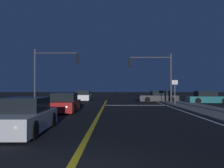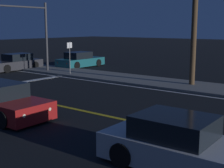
# 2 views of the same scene
# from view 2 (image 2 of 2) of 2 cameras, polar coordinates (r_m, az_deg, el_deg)

# --- Properties ---
(sidewalk_right) EXTENTS (3.20, 35.92, 0.15)m
(sidewalk_right) POSITION_cam_2_polar(r_m,az_deg,el_deg) (19.93, 11.34, -0.11)
(sidewalk_right) COLOR slate
(sidewalk_right) RESTS_ON ground
(lane_line_center) EXTENTS (0.20, 33.92, 0.01)m
(lane_line_center) POSITION_cam_2_polar(r_m,az_deg,el_deg) (13.57, -3.80, -5.01)
(lane_line_center) COLOR gold
(lane_line_center) RESTS_ON ground
(lane_line_edge_right) EXTENTS (0.16, 33.92, 0.01)m
(lane_line_edge_right) POSITION_cam_2_polar(r_m,az_deg,el_deg) (18.33, 8.72, -1.13)
(lane_line_edge_right) COLOR white
(lane_line_edge_right) RESTS_ON ground
(stop_bar) EXTENTS (6.22, 0.50, 0.01)m
(stop_bar) POSITION_cam_2_polar(r_m,az_deg,el_deg) (21.79, -15.06, 0.41)
(stop_bar) COLOR white
(stop_bar) RESTS_ON ground
(car_side_waiting_red) EXTENTS (2.01, 4.23, 1.34)m
(car_side_waiting_red) POSITION_cam_2_polar(r_m,az_deg,el_deg) (13.52, -18.80, -3.07)
(car_side_waiting_red) COLOR maroon
(car_side_waiting_red) RESTS_ON ground
(car_mid_block_charcoal) EXTENTS (4.63, 1.94, 1.34)m
(car_mid_block_charcoal) POSITION_cam_2_polar(r_m,az_deg,el_deg) (27.84, -16.58, 3.57)
(car_mid_block_charcoal) COLOR #2D2D33
(car_mid_block_charcoal) RESTS_ON ground
(car_lead_oncoming_silver) EXTENTS (1.93, 4.23, 1.34)m
(car_lead_oncoming_silver) POSITION_cam_2_polar(r_m,az_deg,el_deg) (8.43, 12.05, -10.65)
(car_lead_oncoming_silver) COLOR #B2B5BA
(car_lead_oncoming_silver) RESTS_ON ground
(car_following_oncoming_teal) EXTENTS (4.48, 2.01, 1.34)m
(car_following_oncoming_teal) POSITION_cam_2_polar(r_m,az_deg,el_deg) (28.81, -5.63, 4.15)
(car_following_oncoming_teal) COLOR #195960
(car_following_oncoming_teal) RESTS_ON ground
(traffic_signal_near_right) EXTENTS (4.58, 0.28, 5.32)m
(traffic_signal_near_right) POSITION_cam_2_polar(r_m,az_deg,el_deg) (24.65, -14.62, 9.91)
(traffic_signal_near_right) COLOR #38383D
(traffic_signal_near_right) RESTS_ON ground
(utility_pole_right) EXTENTS (1.60, 0.32, 9.11)m
(utility_pole_right) POSITION_cam_2_polar(r_m,az_deg,el_deg) (19.59, 14.40, 13.22)
(utility_pole_right) COLOR #4C3823
(utility_pole_right) RESTS_ON ground
(street_sign_corner) EXTENTS (0.56, 0.10, 2.46)m
(street_sign_corner) POSITION_cam_2_polar(r_m,az_deg,el_deg) (23.55, -7.46, 5.41)
(street_sign_corner) COLOR slate
(street_sign_corner) RESTS_ON ground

